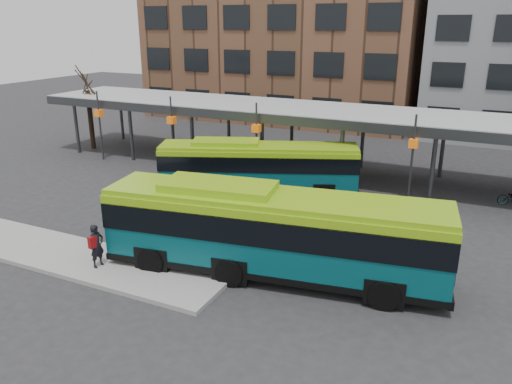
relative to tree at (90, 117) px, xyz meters
name	(u,v)px	position (x,y,z in m)	size (l,w,h in m)	color
ground	(223,254)	(18.00, -12.00, -2.43)	(120.00, 120.00, 0.00)	#28282B
boarding_island	(71,256)	(12.50, -15.00, -2.34)	(14.00, 3.00, 0.18)	gray
canopy	(321,113)	(17.94, 0.87, 1.47)	(40.00, 6.53, 4.80)	#999B9E
tree	(90,117)	(0.00, 0.00, 0.00)	(1.64, 1.64, 5.60)	black
building_brick	(289,3)	(8.00, 20.00, 8.57)	(26.00, 14.00, 22.00)	brown
bus_front	(271,230)	(20.54, -12.74, -0.59)	(13.10, 4.61, 3.54)	#074A52
bus_rear	(258,166)	(15.93, -4.10, -0.85)	(11.09, 6.24, 3.03)	#074A52
pedestrian	(97,246)	(14.30, -15.32, -1.38)	(0.49, 0.69, 1.73)	black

